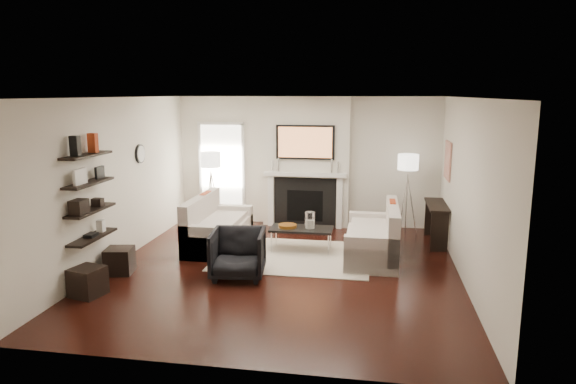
% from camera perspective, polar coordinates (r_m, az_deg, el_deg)
% --- Properties ---
extents(room_envelope, '(6.00, 6.00, 6.00)m').
position_cam_1_polar(room_envelope, '(7.89, -0.72, 0.61)').
color(room_envelope, black).
rests_on(room_envelope, ground).
extents(chimney_breast, '(1.80, 0.25, 2.70)m').
position_cam_1_polar(chimney_breast, '(10.70, 2.02, 3.33)').
color(chimney_breast, silver).
rests_on(chimney_breast, floor).
extents(fireplace_surround, '(1.30, 0.02, 1.04)m').
position_cam_1_polar(fireplace_surround, '(10.71, 1.90, -1.17)').
color(fireplace_surround, black).
rests_on(fireplace_surround, floor).
extents(firebox, '(0.75, 0.02, 0.65)m').
position_cam_1_polar(firebox, '(10.72, 1.89, -1.54)').
color(firebox, black).
rests_on(firebox, floor).
extents(mantel_pilaster_l, '(0.12, 0.08, 1.10)m').
position_cam_1_polar(mantel_pilaster_l, '(10.79, -1.91, -0.91)').
color(mantel_pilaster_l, white).
rests_on(mantel_pilaster_l, floor).
extents(mantel_pilaster_r, '(0.12, 0.08, 1.10)m').
position_cam_1_polar(mantel_pilaster_r, '(10.60, 5.74, -1.17)').
color(mantel_pilaster_r, white).
rests_on(mantel_pilaster_r, floor).
extents(mantel_shelf, '(1.70, 0.18, 0.07)m').
position_cam_1_polar(mantel_shelf, '(10.55, 1.88, 1.96)').
color(mantel_shelf, white).
rests_on(mantel_shelf, chimney_breast).
extents(tv_body, '(1.20, 0.06, 0.70)m').
position_cam_1_polar(tv_body, '(10.49, 1.92, 5.55)').
color(tv_body, black).
rests_on(tv_body, chimney_breast).
extents(tv_screen, '(1.10, 0.00, 0.62)m').
position_cam_1_polar(tv_screen, '(10.46, 1.90, 5.53)').
color(tv_screen, '#BF723F').
rests_on(tv_screen, tv_body).
extents(candlestick_l_tall, '(0.04, 0.04, 0.30)m').
position_cam_1_polar(candlestick_l_tall, '(10.62, -1.05, 3.03)').
color(candlestick_l_tall, silver).
rests_on(candlestick_l_tall, mantel_shelf).
extents(candlestick_l_short, '(0.04, 0.04, 0.24)m').
position_cam_1_polar(candlestick_l_short, '(10.65, -1.74, 2.89)').
color(candlestick_l_short, silver).
rests_on(candlestick_l_short, mantel_shelf).
extents(candlestick_r_tall, '(0.04, 0.04, 0.30)m').
position_cam_1_polar(candlestick_r_tall, '(10.48, 4.88, 2.89)').
color(candlestick_r_tall, silver).
rests_on(candlestick_r_tall, mantel_shelf).
extents(candlestick_r_short, '(0.04, 0.04, 0.24)m').
position_cam_1_polar(candlestick_r_short, '(10.47, 5.59, 2.71)').
color(candlestick_r_short, silver).
rests_on(candlestick_r_short, mantel_shelf).
extents(hallway_panel, '(0.90, 0.02, 2.10)m').
position_cam_1_polar(hallway_panel, '(11.23, -7.32, 2.07)').
color(hallway_panel, white).
rests_on(hallway_panel, floor).
extents(door_trim_l, '(0.06, 0.06, 2.16)m').
position_cam_1_polar(door_trim_l, '(11.36, -9.67, 2.10)').
color(door_trim_l, white).
rests_on(door_trim_l, floor).
extents(door_trim_r, '(0.06, 0.06, 2.16)m').
position_cam_1_polar(door_trim_r, '(11.08, -4.97, 2.00)').
color(door_trim_r, white).
rests_on(door_trim_r, floor).
extents(door_trim_top, '(1.02, 0.06, 0.06)m').
position_cam_1_polar(door_trim_top, '(11.10, -7.48, 7.57)').
color(door_trim_top, white).
rests_on(door_trim_top, wall_back).
extents(rug, '(2.60, 2.00, 0.01)m').
position_cam_1_polar(rug, '(8.90, 0.60, -7.12)').
color(rug, '#BBAD9A').
rests_on(rug, floor).
extents(loveseat_left_base, '(0.85, 1.80, 0.42)m').
position_cam_1_polar(loveseat_left_base, '(9.48, -7.68, -4.80)').
color(loveseat_left_base, beige).
rests_on(loveseat_left_base, floor).
extents(loveseat_left_back, '(0.18, 1.80, 0.80)m').
position_cam_1_polar(loveseat_left_back, '(9.50, -9.66, -2.85)').
color(loveseat_left_back, beige).
rests_on(loveseat_left_back, floor).
extents(loveseat_left_arm_n, '(0.85, 0.18, 0.60)m').
position_cam_1_polar(loveseat_left_arm_n, '(8.71, -9.26, -5.64)').
color(loveseat_left_arm_n, beige).
rests_on(loveseat_left_arm_n, floor).
extents(loveseat_left_arm_s, '(0.85, 0.18, 0.60)m').
position_cam_1_polar(loveseat_left_arm_s, '(10.21, -6.35, -3.11)').
color(loveseat_left_arm_s, beige).
rests_on(loveseat_left_arm_s, floor).
extents(loveseat_left_cushion, '(0.63, 1.44, 0.10)m').
position_cam_1_polar(loveseat_left_cushion, '(9.40, -7.42, -3.29)').
color(loveseat_left_cushion, beige).
rests_on(loveseat_left_cushion, loveseat_left_base).
extents(pillow_left_orange, '(0.10, 0.42, 0.42)m').
position_cam_1_polar(pillow_left_orange, '(9.73, -9.12, -1.27)').
color(pillow_left_orange, '#A03313').
rests_on(pillow_left_orange, loveseat_left_cushion).
extents(pillow_left_charcoal, '(0.10, 0.40, 0.40)m').
position_cam_1_polar(pillow_left_charcoal, '(9.18, -10.31, -2.11)').
color(pillow_left_charcoal, black).
rests_on(pillow_left_charcoal, loveseat_left_cushion).
extents(loveseat_right_base, '(0.85, 1.80, 0.42)m').
position_cam_1_polar(loveseat_right_base, '(8.88, 9.26, -5.92)').
color(loveseat_right_base, beige).
rests_on(loveseat_right_base, floor).
extents(loveseat_right_back, '(0.18, 1.80, 0.80)m').
position_cam_1_polar(loveseat_right_back, '(8.81, 11.51, -4.02)').
color(loveseat_right_back, beige).
rests_on(loveseat_right_back, floor).
extents(loveseat_right_arm_n, '(0.85, 0.18, 0.60)m').
position_cam_1_polar(loveseat_right_arm_n, '(8.08, 9.24, -6.96)').
color(loveseat_right_arm_n, beige).
rests_on(loveseat_right_arm_n, floor).
extents(loveseat_right_arm_s, '(0.85, 0.18, 0.60)m').
position_cam_1_polar(loveseat_right_arm_s, '(9.64, 9.32, -4.03)').
color(loveseat_right_arm_s, beige).
rests_on(loveseat_right_arm_s, floor).
extents(loveseat_right_cushion, '(0.63, 1.44, 0.10)m').
position_cam_1_polar(loveseat_right_cushion, '(8.81, 8.99, -4.29)').
color(loveseat_right_cushion, beige).
rests_on(loveseat_right_cushion, loveseat_right_base).
extents(pillow_right_orange, '(0.10, 0.42, 0.42)m').
position_cam_1_polar(pillow_right_orange, '(9.05, 11.50, -2.28)').
color(pillow_right_orange, '#A03313').
rests_on(pillow_right_orange, loveseat_right_cushion).
extents(pillow_right_charcoal, '(0.10, 0.40, 0.40)m').
position_cam_1_polar(pillow_right_charcoal, '(8.47, 11.62, -3.27)').
color(pillow_right_charcoal, black).
rests_on(pillow_right_charcoal, loveseat_right_cushion).
extents(coffee_table, '(1.10, 0.55, 0.04)m').
position_cam_1_polar(coffee_table, '(9.10, 1.50, -4.13)').
color(coffee_table, black).
rests_on(coffee_table, floor).
extents(coffee_leg_nw, '(0.02, 0.02, 0.38)m').
position_cam_1_polar(coffee_leg_nw, '(9.03, -1.86, -5.64)').
color(coffee_leg_nw, silver).
rests_on(coffee_leg_nw, floor).
extents(coffee_leg_ne, '(0.02, 0.02, 0.38)m').
position_cam_1_polar(coffee_leg_ne, '(8.89, 4.51, -5.93)').
color(coffee_leg_ne, silver).
rests_on(coffee_leg_ne, floor).
extents(coffee_leg_sw, '(0.02, 0.02, 0.38)m').
position_cam_1_polar(coffee_leg_sw, '(9.44, -1.33, -4.89)').
color(coffee_leg_sw, silver).
rests_on(coffee_leg_sw, floor).
extents(coffee_leg_se, '(0.02, 0.02, 0.38)m').
position_cam_1_polar(coffee_leg_se, '(9.31, 4.75, -5.15)').
color(coffee_leg_se, silver).
rests_on(coffee_leg_se, floor).
extents(hurricane_glass, '(0.18, 0.18, 0.31)m').
position_cam_1_polar(hurricane_glass, '(9.04, 2.45, -3.19)').
color(hurricane_glass, white).
rests_on(hurricane_glass, coffee_table).
extents(hurricane_candle, '(0.11, 0.11, 0.16)m').
position_cam_1_polar(hurricane_candle, '(9.06, 2.45, -3.59)').
color(hurricane_candle, white).
rests_on(hurricane_candle, coffee_table).
extents(copper_bowl, '(0.33, 0.33, 0.05)m').
position_cam_1_polar(copper_bowl, '(9.12, -0.05, -3.79)').
color(copper_bowl, '#9F5C1A').
rests_on(copper_bowl, coffee_table).
extents(armchair, '(0.87, 0.83, 0.81)m').
position_cam_1_polar(armchair, '(7.86, -5.60, -6.58)').
color(armchair, black).
rests_on(armchair, floor).
extents(lamp_left_post, '(0.02, 0.02, 1.20)m').
position_cam_1_polar(lamp_left_post, '(10.58, -8.47, -0.99)').
color(lamp_left_post, silver).
rests_on(lamp_left_post, floor).
extents(lamp_left_shade, '(0.40, 0.40, 0.30)m').
position_cam_1_polar(lamp_left_shade, '(10.44, -8.61, 3.58)').
color(lamp_left_shade, white).
rests_on(lamp_left_shade, lamp_left_post).
extents(lamp_left_leg_a, '(0.25, 0.02, 1.23)m').
position_cam_1_polar(lamp_left_leg_a, '(10.55, -7.91, -1.01)').
color(lamp_left_leg_a, silver).
rests_on(lamp_left_leg_a, floor).
extents(lamp_left_leg_b, '(0.14, 0.22, 1.23)m').
position_cam_1_polar(lamp_left_leg_b, '(10.69, -8.60, -0.87)').
color(lamp_left_leg_b, silver).
rests_on(lamp_left_leg_b, floor).
extents(lamp_left_leg_c, '(0.14, 0.22, 1.23)m').
position_cam_1_polar(lamp_left_leg_c, '(10.51, -8.92, -1.08)').
color(lamp_left_leg_c, silver).
rests_on(lamp_left_leg_c, floor).
extents(lamp_right_post, '(0.02, 0.02, 1.20)m').
position_cam_1_polar(lamp_right_post, '(10.36, 13.01, -1.40)').
color(lamp_right_post, silver).
rests_on(lamp_right_post, floor).
extents(lamp_right_shade, '(0.40, 0.40, 0.30)m').
position_cam_1_polar(lamp_right_shade, '(10.22, 13.21, 3.26)').
color(lamp_right_shade, white).
rests_on(lamp_right_shade, lamp_right_post).
extents(lamp_right_leg_a, '(0.25, 0.02, 1.23)m').
position_cam_1_polar(lamp_right_leg_a, '(10.37, 13.62, -1.42)').
color(lamp_right_leg_a, silver).
rests_on(lamp_right_leg_a, floor).
extents(lamp_right_leg_b, '(0.14, 0.22, 1.23)m').
position_cam_1_polar(lamp_right_leg_b, '(10.45, 12.68, -1.29)').
color(lamp_right_leg_b, silver).
rests_on(lamp_right_leg_b, floor).
extents(lamp_right_leg_c, '(0.14, 0.22, 1.23)m').
position_cam_1_polar(lamp_right_leg_c, '(10.27, 12.73, -1.51)').
color(lamp_right_leg_c, silver).
rests_on(lamp_right_leg_c, floor).
extents(console_top, '(0.35, 1.20, 0.04)m').
position_cam_1_polar(console_top, '(9.88, 16.22, -1.39)').
color(console_top, black).
rests_on(console_top, floor).
extents(console_leg_n, '(0.30, 0.04, 0.71)m').
position_cam_1_polar(console_leg_n, '(9.44, 16.47, -4.31)').
color(console_leg_n, black).
rests_on(console_leg_n, floor).
extents(console_leg_s, '(0.30, 0.04, 0.71)m').
position_cam_1_polar(console_leg_s, '(10.50, 15.78, -2.75)').
color(console_leg_s, black).
rests_on(console_leg_s, floor).
extents(wall_art, '(0.03, 0.70, 0.70)m').
position_cam_1_polar(wall_art, '(9.86, 17.34, 3.36)').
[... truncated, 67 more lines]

